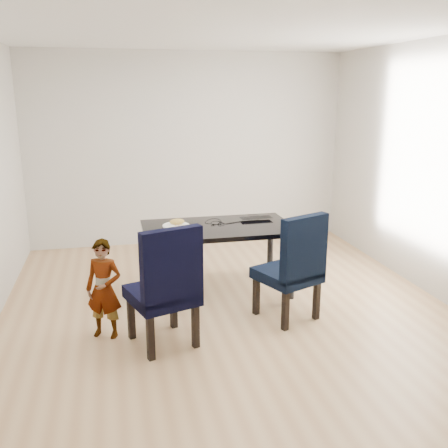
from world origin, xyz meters
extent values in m
cube|color=tan|center=(0.00, 0.00, -0.01)|extent=(4.50, 5.00, 0.01)
cube|color=white|center=(0.00, 0.00, 2.71)|extent=(4.50, 5.00, 0.01)
cube|color=silver|center=(0.00, 2.50, 1.35)|extent=(4.50, 0.01, 2.70)
cube|color=silver|center=(0.00, -2.50, 1.35)|extent=(4.50, 0.01, 2.70)
cube|color=white|center=(2.25, 0.00, 1.35)|extent=(0.01, 5.00, 2.70)
cube|color=black|center=(0.00, 0.50, 0.38)|extent=(1.60, 0.90, 0.75)
cube|color=black|center=(-0.72, -0.54, 0.55)|extent=(0.67, 0.69, 1.10)
cube|color=black|center=(0.51, -0.28, 0.53)|extent=(0.68, 0.69, 1.07)
imported|color=orange|center=(-1.21, -0.30, 0.45)|extent=(0.39, 0.33, 0.91)
cylinder|color=white|center=(-0.44, 0.58, 0.76)|extent=(0.32, 0.32, 0.02)
ellipsoid|color=#B79441|center=(-0.43, 0.60, 0.80)|extent=(0.18, 0.13, 0.06)
imported|color=black|center=(0.48, 0.72, 0.76)|extent=(0.37, 0.24, 0.03)
torus|color=black|center=(0.01, 0.57, 0.75)|extent=(0.16, 0.16, 0.01)
camera|label=1|loc=(-1.08, -4.56, 2.15)|focal=40.00mm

